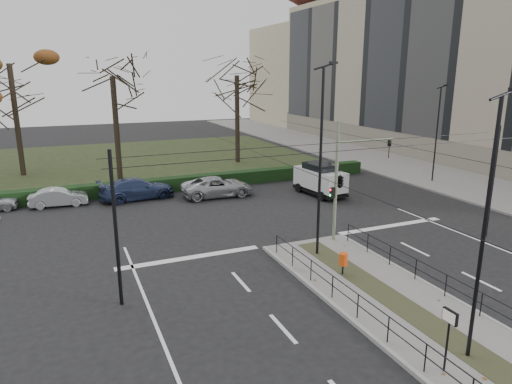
{
  "coord_description": "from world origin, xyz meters",
  "views": [
    {
      "loc": [
        -11.11,
        -14.58,
        8.56
      ],
      "look_at": [
        -1.34,
        8.19,
        2.12
      ],
      "focal_mm": 32.0,
      "sensor_mm": 36.0,
      "label": 1
    }
  ],
  "objects_px": {
    "bare_tree_center": "(237,82)",
    "parked_car_third": "(137,189)",
    "streetlamp_median_far": "(321,161)",
    "litter_bin": "(343,260)",
    "bare_tree_near": "(113,84)",
    "rust_tree": "(9,64)",
    "parked_car_second": "(58,197)",
    "parked_car_fourth": "(217,187)",
    "white_van": "(320,178)",
    "streetlamp_median_near": "(485,230)",
    "streetlamp_sidewalk": "(437,133)",
    "traffic_light": "(341,179)",
    "info_panel": "(449,324)"
  },
  "relations": [
    {
      "from": "info_panel",
      "to": "bare_tree_near",
      "type": "xyz_separation_m",
      "value": [
        -5.4,
        30.01,
        6.08
      ]
    },
    {
      "from": "streetlamp_sidewalk",
      "to": "parked_car_third",
      "type": "distance_m",
      "value": 23.48
    },
    {
      "from": "streetlamp_sidewalk",
      "to": "white_van",
      "type": "bearing_deg",
      "value": 178.79
    },
    {
      "from": "litter_bin",
      "to": "parked_car_second",
      "type": "relative_size",
      "value": 0.27
    },
    {
      "from": "white_van",
      "to": "rust_tree",
      "type": "distance_m",
      "value": 26.77
    },
    {
      "from": "bare_tree_center",
      "to": "streetlamp_median_near",
      "type": "bearing_deg",
      "value": -98.7
    },
    {
      "from": "rust_tree",
      "to": "bare_tree_center",
      "type": "bearing_deg",
      "value": -4.74
    },
    {
      "from": "traffic_light",
      "to": "streetlamp_sidewalk",
      "type": "xyz_separation_m",
      "value": [
        14.46,
        8.41,
        0.64
      ]
    },
    {
      "from": "litter_bin",
      "to": "bare_tree_center",
      "type": "xyz_separation_m",
      "value": [
        5.29,
        26.42,
        6.97
      ]
    },
    {
      "from": "litter_bin",
      "to": "parked_car_third",
      "type": "height_order",
      "value": "parked_car_third"
    },
    {
      "from": "info_panel",
      "to": "parked_car_third",
      "type": "bearing_deg",
      "value": 102.29
    },
    {
      "from": "info_panel",
      "to": "streetlamp_sidewalk",
      "type": "xyz_separation_m",
      "value": [
        17.79,
        19.02,
        2.32
      ]
    },
    {
      "from": "white_van",
      "to": "parked_car_second",
      "type": "bearing_deg",
      "value": 166.22
    },
    {
      "from": "parked_car_fourth",
      "to": "streetlamp_sidewalk",
      "type": "bearing_deg",
      "value": -97.15
    },
    {
      "from": "parked_car_second",
      "to": "litter_bin",
      "type": "bearing_deg",
      "value": -143.5
    },
    {
      "from": "streetlamp_median_near",
      "to": "parked_car_third",
      "type": "xyz_separation_m",
      "value": [
        -6.34,
        23.01,
        -3.49
      ]
    },
    {
      "from": "parked_car_fourth",
      "to": "white_van",
      "type": "height_order",
      "value": "white_van"
    },
    {
      "from": "litter_bin",
      "to": "traffic_light",
      "type": "bearing_deg",
      "value": 58.87
    },
    {
      "from": "litter_bin",
      "to": "info_panel",
      "type": "bearing_deg",
      "value": -98.44
    },
    {
      "from": "streetlamp_median_near",
      "to": "streetlamp_median_far",
      "type": "bearing_deg",
      "value": 90.23
    },
    {
      "from": "parked_car_third",
      "to": "rust_tree",
      "type": "distance_m",
      "value": 16.34
    },
    {
      "from": "streetlamp_median_near",
      "to": "streetlamp_median_far",
      "type": "relative_size",
      "value": 0.9
    },
    {
      "from": "bare_tree_near",
      "to": "streetlamp_median_far",
      "type": "bearing_deg",
      "value": -72.3
    },
    {
      "from": "parked_car_second",
      "to": "white_van",
      "type": "xyz_separation_m",
      "value": [
        17.5,
        -4.29,
        0.61
      ]
    },
    {
      "from": "parked_car_third",
      "to": "info_panel",
      "type": "bearing_deg",
      "value": -174.06
    },
    {
      "from": "parked_car_second",
      "to": "bare_tree_center",
      "type": "distance_m",
      "value": 20.38
    },
    {
      "from": "bare_tree_near",
      "to": "streetlamp_sidewalk",
      "type": "bearing_deg",
      "value": -25.35
    },
    {
      "from": "traffic_light",
      "to": "streetlamp_median_near",
      "type": "xyz_separation_m",
      "value": [
        -2.06,
        -10.33,
        0.88
      ]
    },
    {
      "from": "bare_tree_near",
      "to": "parked_car_third",
      "type": "bearing_deg",
      "value": -87.21
    },
    {
      "from": "info_panel",
      "to": "bare_tree_near",
      "type": "bearing_deg",
      "value": 100.2
    },
    {
      "from": "parked_car_third",
      "to": "bare_tree_near",
      "type": "xyz_separation_m",
      "value": [
        -0.33,
        6.73,
        7.01
      ]
    },
    {
      "from": "parked_car_second",
      "to": "bare_tree_center",
      "type": "height_order",
      "value": "bare_tree_center"
    },
    {
      "from": "parked_car_fourth",
      "to": "bare_tree_near",
      "type": "bearing_deg",
      "value": 36.8
    },
    {
      "from": "white_van",
      "to": "bare_tree_near",
      "type": "relative_size",
      "value": 0.41
    },
    {
      "from": "streetlamp_median_near",
      "to": "white_van",
      "type": "bearing_deg",
      "value": 72.23
    },
    {
      "from": "parked_car_third",
      "to": "bare_tree_center",
      "type": "height_order",
      "value": "bare_tree_center"
    },
    {
      "from": "traffic_light",
      "to": "bare_tree_center",
      "type": "relative_size",
      "value": 0.5
    },
    {
      "from": "traffic_light",
      "to": "parked_car_third",
      "type": "relative_size",
      "value": 1.07
    },
    {
      "from": "bare_tree_center",
      "to": "parked_car_third",
      "type": "bearing_deg",
      "value": -138.97
    },
    {
      "from": "streetlamp_median_near",
      "to": "streetlamp_sidewalk",
      "type": "relative_size",
      "value": 1.06
    },
    {
      "from": "streetlamp_sidewalk",
      "to": "parked_car_second",
      "type": "xyz_separation_m",
      "value": [
        -27.94,
        4.51,
        -3.4
      ]
    },
    {
      "from": "parked_car_second",
      "to": "rust_tree",
      "type": "xyz_separation_m",
      "value": [
        -2.73,
        11.23,
        8.75
      ]
    },
    {
      "from": "streetlamp_median_far",
      "to": "bare_tree_center",
      "type": "relative_size",
      "value": 0.81
    },
    {
      "from": "parked_car_second",
      "to": "parked_car_fourth",
      "type": "height_order",
      "value": "parked_car_fourth"
    },
    {
      "from": "litter_bin",
      "to": "bare_tree_near",
      "type": "distance_m",
      "value": 25.09
    },
    {
      "from": "litter_bin",
      "to": "streetlamp_median_far",
      "type": "xyz_separation_m",
      "value": [
        0.22,
        2.48,
        3.85
      ]
    },
    {
      "from": "parked_car_fourth",
      "to": "white_van",
      "type": "relative_size",
      "value": 1.14
    },
    {
      "from": "rust_tree",
      "to": "bare_tree_center",
      "type": "distance_m",
      "value": 19.31
    },
    {
      "from": "white_van",
      "to": "parked_car_fourth",
      "type": "bearing_deg",
      "value": 160.09
    },
    {
      "from": "traffic_light",
      "to": "litter_bin",
      "type": "distance_m",
      "value": 5.16
    }
  ]
}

